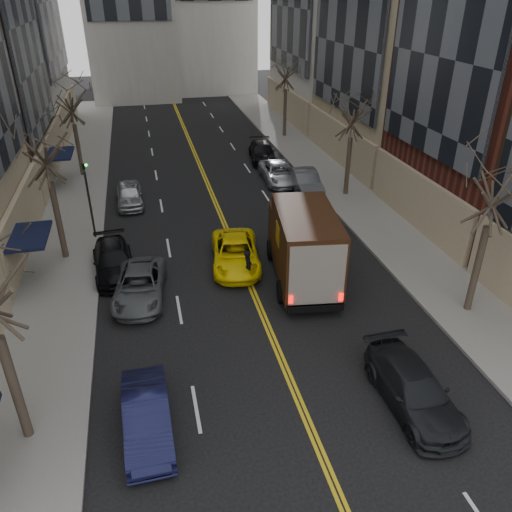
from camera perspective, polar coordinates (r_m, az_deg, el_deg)
The scene contains 19 objects.
sidewalk_left at distance 34.21m, azimuth -20.12°, elevation 5.35°, with size 4.00×66.00×0.15m, color slate.
sidewalk_right at distance 36.42m, azimuth 9.27°, elevation 8.16°, with size 4.00×66.00×0.15m, color slate.
tree_lf_mid at distance 25.60m, azimuth -23.43°, elevation 12.74°, with size 3.20×3.20×8.91m.
tree_lf_far at distance 38.31m, azimuth -20.61°, elevation 17.06°, with size 3.20×3.20×8.12m.
tree_rt_near at distance 21.22m, azimuth 26.21°, elevation 8.76°, with size 3.20×3.20×8.71m.
tree_rt_mid at distance 32.90m, azimuth 11.11°, elevation 16.87°, with size 3.20×3.20×8.32m.
tree_rt_far at distance 46.74m, azimuth 3.49°, elevation 21.44°, with size 3.20×3.20×9.11m.
traffic_signal at distance 28.40m, azimuth -18.65°, elevation 6.93°, with size 0.29×0.26×4.70m.
ups_truck at distance 23.48m, azimuth 5.42°, elevation 1.27°, with size 3.49×7.10×3.73m.
observer_sedan at distance 18.13m, azimuth 17.58°, elevation -14.31°, with size 2.00×4.79×1.38m.
taxi at distance 25.19m, azimuth -2.37°, elevation 0.34°, with size 2.30×4.99×1.39m, color yellow.
pedestrian at distance 23.63m, azimuth -0.89°, elevation -1.25°, with size 0.62×0.41×1.71m, color black.
parked_lf_b at distance 16.86m, azimuth -12.35°, elevation -17.49°, with size 1.44×4.12×1.36m, color #111236.
parked_lf_c at distance 23.19m, azimuth -13.14°, elevation -3.30°, with size 2.17×4.71×1.31m, color #4F5257.
parked_lf_d at distance 25.50m, azimuth -15.99°, elevation -0.53°, with size 1.87×4.61×1.34m, color black.
parked_lf_e at distance 33.37m, azimuth -14.26°, elevation 6.81°, with size 1.62×4.02×1.37m, color #AAACB2.
parked_rt_a at distance 34.50m, azimuth 5.68°, elevation 8.43°, with size 1.60×4.60×1.52m, color #45474C.
parked_rt_b at distance 36.40m, azimuth 2.63°, elevation 9.51°, with size 2.26×4.90×1.36m, color #B1B5B9.
parked_rt_c at distance 40.96m, azimuth 0.74°, elevation 11.78°, with size 1.96×4.82×1.40m, color black.
Camera 1 is at (-4.33, -4.46, 12.68)m, focal length 35.00 mm.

